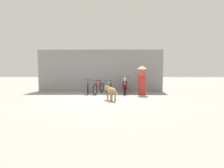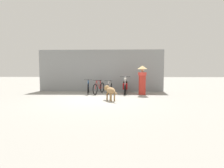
% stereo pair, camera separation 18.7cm
% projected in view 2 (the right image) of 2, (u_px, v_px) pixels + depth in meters
% --- Properties ---
extents(ground_plane, '(60.00, 60.00, 0.00)m').
position_uv_depth(ground_plane, '(94.00, 99.00, 8.40)').
color(ground_plane, gray).
extents(shop_wall_back, '(8.28, 0.20, 2.75)m').
position_uv_depth(shop_wall_back, '(101.00, 71.00, 11.63)').
color(shop_wall_back, gray).
rests_on(shop_wall_back, ground).
extents(bicycle_0, '(0.46, 1.71, 0.86)m').
position_uv_depth(bicycle_0, '(88.00, 88.00, 10.50)').
color(bicycle_0, black).
rests_on(bicycle_0, ground).
extents(bicycle_1, '(0.59, 1.67, 0.83)m').
position_uv_depth(bicycle_1, '(99.00, 88.00, 10.44)').
color(bicycle_1, black).
rests_on(bicycle_1, ground).
extents(bicycle_2, '(0.46, 1.67, 0.80)m').
position_uv_depth(bicycle_2, '(110.00, 88.00, 10.43)').
color(bicycle_2, black).
rests_on(bicycle_2, ground).
extents(motorcycle, '(0.58, 1.90, 1.04)m').
position_uv_depth(motorcycle, '(125.00, 87.00, 10.51)').
color(motorcycle, black).
rests_on(motorcycle, ground).
extents(stray_dog, '(0.69, 1.06, 0.68)m').
position_uv_depth(stray_dog, '(110.00, 90.00, 8.05)').
color(stray_dog, '#997247').
rests_on(stray_dog, ground).
extents(person_in_robes, '(0.67, 0.67, 1.67)m').
position_uv_depth(person_in_robes, '(142.00, 78.00, 9.97)').
color(person_in_robes, '#B72D23').
rests_on(person_in_robes, ground).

